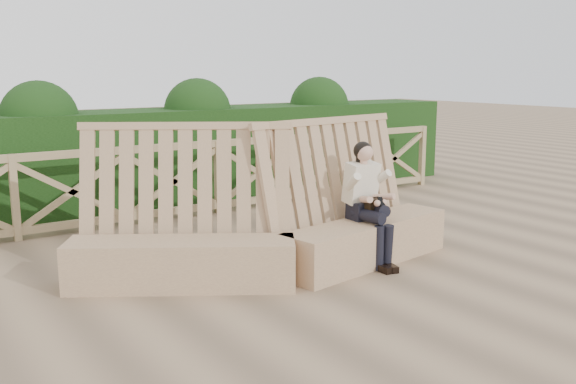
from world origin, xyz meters
TOP-DOWN VIEW (x-y plane):
  - ground at (0.00, 0.00)m, footprint 60.00×60.00m
  - bench at (-0.12, 0.60)m, footprint 4.28×1.85m
  - woman at (0.91, 0.34)m, footprint 0.37×0.77m
  - guardrail at (0.00, 3.50)m, footprint 10.10×0.09m
  - hedge at (0.00, 4.70)m, footprint 12.00×1.20m

SIDE VIEW (x-z plane):
  - ground at x=0.00m, z-range 0.00..0.00m
  - bench at x=-0.12m, z-range -0.40..1.21m
  - guardrail at x=0.00m, z-range 0.00..1.10m
  - woman at x=0.91m, z-range 0.07..1.42m
  - hedge at x=0.00m, z-range 0.00..1.50m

